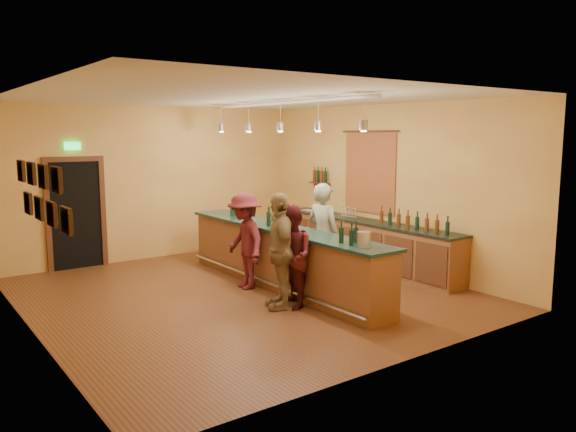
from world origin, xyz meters
TOP-DOWN VIEW (x-y plane):
  - floor at (0.00, 0.00)m, footprint 7.00×7.00m
  - ceiling at (0.00, 0.00)m, footprint 6.50×7.00m
  - wall_back at (0.00, 3.50)m, footprint 6.50×0.02m
  - wall_front at (0.00, -3.50)m, footprint 6.50×0.02m
  - wall_left at (-3.25, 0.00)m, footprint 0.02×7.00m
  - wall_right at (3.25, 0.00)m, footprint 0.02×7.00m
  - doorway at (-1.70, 3.47)m, footprint 1.15×0.09m
  - tapestry at (3.23, 0.40)m, footprint 0.03×1.40m
  - bottle_shelf at (3.17, 1.90)m, footprint 0.17×0.55m
  - picture_grid at (-3.21, -0.75)m, footprint 0.06×2.20m
  - back_counter at (2.97, 0.18)m, footprint 0.60×4.55m
  - tasting_bar at (0.75, -0.00)m, footprint 0.73×5.10m
  - pendant_track at (0.75, -0.00)m, footprint 0.11×4.60m
  - bartender at (1.30, -0.49)m, footprint 0.54×0.73m
  - customer_a at (0.20, -1.05)m, footprint 0.78×0.90m
  - customer_b at (0.06, -0.96)m, footprint 0.82×1.12m
  - customer_c at (0.20, 0.28)m, footprint 0.74×1.13m
  - bar_stool at (2.29, 2.20)m, footprint 0.35×0.35m

SIDE VIEW (x-z plane):
  - floor at x=0.00m, z-range 0.00..0.00m
  - back_counter at x=2.97m, z-range -0.15..1.12m
  - bar_stool at x=2.29m, z-range 0.21..0.92m
  - tasting_bar at x=0.75m, z-range -0.08..1.30m
  - customer_a at x=0.20m, z-range 0.00..1.57m
  - customer_c at x=0.20m, z-range 0.00..1.65m
  - customer_b at x=0.06m, z-range 0.00..1.77m
  - bartender at x=1.30m, z-range 0.00..1.81m
  - doorway at x=-1.70m, z-range -0.11..2.36m
  - wall_back at x=0.00m, z-range 0.00..3.20m
  - wall_front at x=0.00m, z-range 0.00..3.20m
  - wall_left at x=-3.25m, z-range 0.00..3.20m
  - wall_right at x=3.25m, z-range 0.00..3.20m
  - bottle_shelf at x=3.17m, z-range 1.39..1.94m
  - tapestry at x=3.23m, z-range 1.05..2.65m
  - picture_grid at x=-3.21m, z-range 1.60..2.30m
  - pendant_track at x=0.75m, z-range 2.73..3.24m
  - ceiling at x=0.00m, z-range 3.19..3.21m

